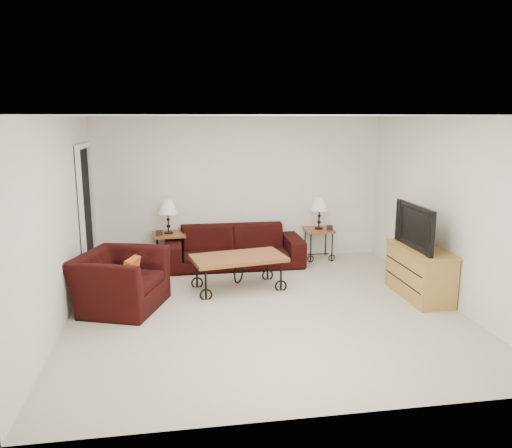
{
  "coord_description": "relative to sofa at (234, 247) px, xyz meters",
  "views": [
    {
      "loc": [
        -1.11,
        -6.19,
        2.48
      ],
      "look_at": [
        0.0,
        0.7,
        1.0
      ],
      "focal_mm": 35.29,
      "sensor_mm": 36.0,
      "label": 1
    }
  ],
  "objects": [
    {
      "name": "ceiling",
      "position": [
        0.16,
        -2.02,
        2.16
      ],
      "size": [
        5.0,
        5.0,
        0.0
      ],
      "primitive_type": "plane",
      "color": "white",
      "rests_on": "wall_back"
    },
    {
      "name": "armchair",
      "position": [
        -1.71,
        -1.68,
        0.03
      ],
      "size": [
        1.33,
        1.42,
        0.74
      ],
      "primitive_type": "imported",
      "rotation": [
        0.0,
        0.0,
        1.22
      ],
      "color": "black",
      "rests_on": "ground"
    },
    {
      "name": "throw_pillow",
      "position": [
        -1.56,
        -1.73,
        0.18
      ],
      "size": [
        0.2,
        0.35,
        0.34
      ],
      "primitive_type": "cube",
      "rotation": [
        0.0,
        0.0,
        1.22
      ],
      "color": "#C76E19",
      "rests_on": "armchair"
    },
    {
      "name": "wall_front",
      "position": [
        0.16,
        -4.52,
        0.91
      ],
      "size": [
        5.0,
        0.02,
        2.5
      ],
      "primitive_type": "cube",
      "color": "silver",
      "rests_on": "ground"
    },
    {
      "name": "wall_back",
      "position": [
        0.16,
        0.48,
        0.91
      ],
      "size": [
        5.0,
        0.02,
        2.5
      ],
      "primitive_type": "cube",
      "color": "silver",
      "rests_on": "ground"
    },
    {
      "name": "wall_right",
      "position": [
        2.66,
        -2.02,
        0.91
      ],
      "size": [
        0.02,
        5.0,
        2.5
      ],
      "primitive_type": "cube",
      "color": "silver",
      "rests_on": "ground"
    },
    {
      "name": "photo_frame_left",
      "position": [
        -1.24,
        0.03,
        0.28
      ],
      "size": [
        0.11,
        0.04,
        0.09
      ],
      "primitive_type": "cube",
      "rotation": [
        0.0,
        0.0,
        0.26
      ],
      "color": "black",
      "rests_on": "side_table_left"
    },
    {
      "name": "side_table_right",
      "position": [
        1.53,
        0.18,
        -0.06
      ],
      "size": [
        0.55,
        0.55,
        0.55
      ],
      "primitive_type": "cube",
      "rotation": [
        0.0,
        0.0,
        -0.08
      ],
      "color": "#995226",
      "rests_on": "ground"
    },
    {
      "name": "photo_frame_right",
      "position": [
        1.68,
        0.03,
        0.26
      ],
      "size": [
        0.11,
        0.05,
        0.09
      ],
      "primitive_type": "cube",
      "rotation": [
        0.0,
        0.0,
        -0.29
      ],
      "color": "black",
      "rests_on": "side_table_right"
    },
    {
      "name": "coffee_table",
      "position": [
        -0.08,
        -1.19,
        -0.09
      ],
      "size": [
        1.44,
        0.95,
        0.5
      ],
      "primitive_type": "cube",
      "rotation": [
        0.0,
        0.0,
        0.18
      ],
      "color": "#995226",
      "rests_on": "ground"
    },
    {
      "name": "lamp_right",
      "position": [
        1.53,
        0.18,
        0.49
      ],
      "size": [
        0.34,
        0.34,
        0.55
      ],
      "primitive_type": null,
      "rotation": [
        0.0,
        0.0,
        -0.08
      ],
      "color": "black",
      "rests_on": "side_table_right"
    },
    {
      "name": "side_table_left",
      "position": [
        -1.09,
        0.18,
        -0.05
      ],
      "size": [
        0.56,
        0.56,
        0.57
      ],
      "primitive_type": "cube",
      "rotation": [
        0.0,
        0.0,
        0.09
      ],
      "color": "#995226",
      "rests_on": "ground"
    },
    {
      "name": "sofa",
      "position": [
        0.0,
        0.0,
        0.0
      ],
      "size": [
        2.31,
        0.9,
        0.67
      ],
      "primitive_type": "imported",
      "color": "black",
      "rests_on": "ground"
    },
    {
      "name": "lamp_left",
      "position": [
        -1.09,
        0.18,
        0.51
      ],
      "size": [
        0.35,
        0.35,
        0.57
      ],
      "primitive_type": null,
      "rotation": [
        0.0,
        0.0,
        0.09
      ],
      "color": "black",
      "rests_on": "side_table_left"
    },
    {
      "name": "wall_left",
      "position": [
        -2.34,
        -2.02,
        0.91
      ],
      "size": [
        0.02,
        5.0,
        2.5
      ],
      "primitive_type": "cube",
      "color": "silver",
      "rests_on": "ground"
    },
    {
      "name": "doorway",
      "position": [
        -2.31,
        -0.37,
        0.68
      ],
      "size": [
        0.08,
        0.94,
        2.04
      ],
      "primitive_type": "cube",
      "color": "black",
      "rests_on": "ground"
    },
    {
      "name": "backpack",
      "position": [
        0.97,
        -0.18,
        -0.11
      ],
      "size": [
        0.37,
        0.3,
        0.45
      ],
      "primitive_type": "ellipsoid",
      "rotation": [
        0.0,
        0.0,
        -0.1
      ],
      "color": "black",
      "rests_on": "ground"
    },
    {
      "name": "tv_stand",
      "position": [
        2.39,
        -1.91,
        0.02
      ],
      "size": [
        0.49,
        1.18,
        0.71
      ],
      "primitive_type": "cube",
      "color": "#AE8240",
      "rests_on": "ground"
    },
    {
      "name": "television",
      "position": [
        2.37,
        -1.91,
        0.68
      ],
      "size": [
        0.14,
        1.06,
        0.61
      ],
      "primitive_type": "imported",
      "rotation": [
        0.0,
        0.0,
        -1.57
      ],
      "color": "black",
      "rests_on": "tv_stand"
    },
    {
      "name": "ground",
      "position": [
        0.16,
        -2.02,
        -0.34
      ],
      "size": [
        5.0,
        5.0,
        0.0
      ],
      "primitive_type": "plane",
      "color": "beige",
      "rests_on": "ground"
    }
  ]
}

